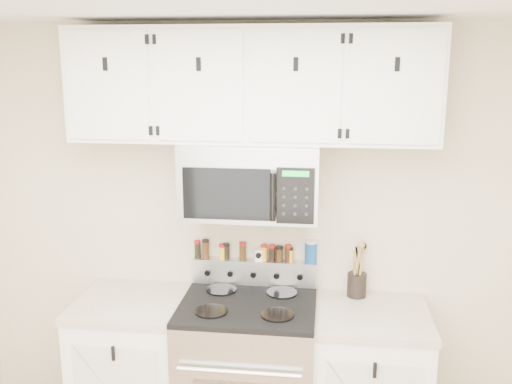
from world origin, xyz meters
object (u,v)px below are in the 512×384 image
(range, at_px, (248,376))
(salt_canister, at_px, (311,252))
(utensil_crock, at_px, (357,283))
(microwave, at_px, (251,180))

(range, distance_m, salt_canister, 0.81)
(range, relative_size, utensil_crock, 3.35)
(range, bearing_deg, utensil_crock, 20.69)
(utensil_crock, relative_size, salt_canister, 2.47)
(microwave, height_order, salt_canister, microwave)
(utensil_crock, distance_m, salt_canister, 0.32)
(utensil_crock, bearing_deg, range, -159.31)
(range, xyz_separation_m, utensil_crock, (0.61, 0.23, 0.52))
(microwave, bearing_deg, utensil_crock, 9.74)
(range, bearing_deg, salt_canister, 39.70)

